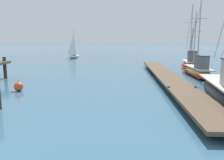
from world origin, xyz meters
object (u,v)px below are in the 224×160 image
Objects in this scene: fishing_boat_1 at (191,63)px; distant_sailboat at (73,46)px; mooring_buoy at (19,86)px; fishing_boat_3 at (198,70)px.

fishing_boat_1 is 1.47× the size of distant_sailboat.
fishing_boat_1 is at bearing 42.65° from mooring_buoy.
fishing_boat_1 is at bearing 82.83° from fishing_boat_3.
fishing_boat_3 is 9.89× the size of mooring_buoy.
fishing_boat_1 is 1.09× the size of fishing_boat_3.
distant_sailboat is at bearing 131.29° from fishing_boat_3.
distant_sailboat is (-16.26, 18.52, 1.53)m from fishing_boat_3.
fishing_boat_1 reaches higher than mooring_buoy.
mooring_buoy is at bearing -83.27° from distant_sailboat.
mooring_buoy is at bearing -151.14° from fishing_boat_3.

